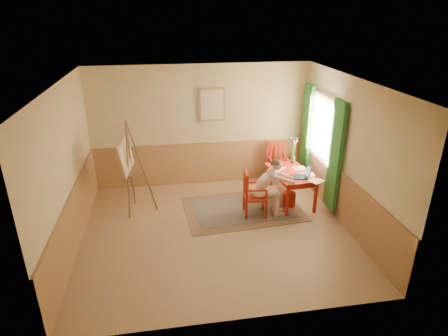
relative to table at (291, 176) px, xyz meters
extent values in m
cube|color=#A27F5B|center=(-1.74, -0.89, -0.64)|extent=(5.00, 4.50, 0.02)
cube|color=white|center=(-1.74, -0.89, 2.18)|extent=(5.00, 4.50, 0.02)
cube|color=tan|center=(-1.74, 1.37, 0.77)|extent=(5.00, 0.02, 2.80)
cube|color=tan|center=(-1.74, -3.15, 0.77)|extent=(5.00, 0.02, 2.80)
cube|color=tan|center=(-4.25, -0.89, 0.77)|extent=(0.02, 4.50, 2.80)
cube|color=tan|center=(0.77, -0.89, 0.77)|extent=(0.02, 4.50, 2.80)
cube|color=tan|center=(-1.74, 1.34, -0.13)|extent=(5.00, 0.04, 1.00)
cube|color=tan|center=(-4.22, -0.89, -0.13)|extent=(0.04, 4.50, 1.00)
cube|color=tan|center=(0.74, -0.89, -0.13)|extent=(0.04, 4.50, 1.00)
cube|color=white|center=(0.73, 0.21, 0.92)|extent=(0.02, 1.00, 1.30)
cube|color=tan|center=(0.71, 0.21, 0.92)|extent=(0.03, 1.12, 1.42)
cube|color=#307C45|center=(0.66, -0.57, 0.62)|extent=(0.08, 0.45, 2.20)
cube|color=#307C45|center=(0.66, 0.99, 0.62)|extent=(0.08, 0.45, 2.20)
cube|color=tan|center=(-1.49, 1.32, 1.27)|extent=(0.60, 0.04, 0.76)
cube|color=beige|center=(-1.49, 1.30, 1.27)|extent=(0.50, 0.02, 0.66)
cube|color=#8C7251|center=(-1.06, -0.15, -0.62)|extent=(2.52, 1.78, 0.01)
cube|color=#131E31|center=(-1.06, -0.15, -0.62)|extent=(2.09, 1.35, 0.01)
cube|color=red|center=(0.00, 0.00, 0.07)|extent=(0.84, 1.27, 0.04)
cube|color=red|center=(0.00, 0.00, 0.00)|extent=(0.73, 1.16, 0.10)
cube|color=red|center=(-0.25, -0.58, -0.29)|extent=(0.06, 0.06, 0.68)
cube|color=red|center=(0.37, -0.52, -0.29)|extent=(0.06, 0.06, 0.68)
cube|color=red|center=(-0.37, 0.52, -0.29)|extent=(0.06, 0.06, 0.68)
cube|color=red|center=(0.25, 0.58, -0.29)|extent=(0.06, 0.06, 0.68)
cube|color=red|center=(-0.87, -0.41, -0.22)|extent=(0.48, 0.46, 0.04)
cube|color=red|center=(-1.08, -0.58, -0.44)|extent=(0.05, 0.05, 0.39)
cube|color=red|center=(-0.69, -0.61, -0.44)|extent=(0.05, 0.05, 0.39)
cube|color=red|center=(-1.04, -0.21, -0.44)|extent=(0.05, 0.05, 0.39)
cube|color=red|center=(-0.65, -0.24, -0.44)|extent=(0.05, 0.05, 0.39)
cube|color=red|center=(-1.08, -0.58, 0.06)|extent=(0.05, 0.05, 0.53)
cube|color=red|center=(-1.04, -0.21, 0.06)|extent=(0.05, 0.05, 0.53)
cube|color=red|center=(-1.06, -0.39, 0.30)|extent=(0.09, 0.42, 0.06)
cube|color=red|center=(-1.07, -0.49, 0.05)|extent=(0.03, 0.05, 0.43)
cube|color=red|center=(-1.06, -0.39, 0.05)|extent=(0.03, 0.05, 0.43)
cube|color=red|center=(-1.05, -0.30, 0.05)|extent=(0.03, 0.05, 0.43)
cube|color=red|center=(-0.88, -0.60, 0.01)|extent=(0.39, 0.07, 0.03)
cube|color=red|center=(-0.70, -0.61, -0.09)|extent=(0.04, 0.04, 0.21)
cube|color=red|center=(-0.85, -0.22, 0.01)|extent=(0.39, 0.07, 0.03)
cube|color=red|center=(-0.66, -0.24, -0.09)|extent=(0.04, 0.04, 0.21)
cube|color=red|center=(-0.01, 0.93, -0.20)|extent=(0.46, 0.48, 0.05)
cube|color=red|center=(-0.20, 1.14, -0.43)|extent=(0.05, 0.05, 0.41)
cube|color=red|center=(-0.21, 0.73, -0.43)|extent=(0.05, 0.05, 0.41)
cube|color=red|center=(0.19, 1.13, -0.43)|extent=(0.05, 0.05, 0.41)
cube|color=red|center=(0.18, 0.71, -0.43)|extent=(0.05, 0.05, 0.41)
cube|color=red|center=(-0.20, 1.14, 0.10)|extent=(0.05, 0.05, 0.55)
cube|color=red|center=(0.19, 1.13, 0.10)|extent=(0.05, 0.05, 0.55)
cube|color=red|center=(0.00, 1.13, 0.34)|extent=(0.44, 0.06, 0.06)
cube|color=red|center=(-0.10, 1.13, 0.08)|extent=(0.05, 0.03, 0.45)
cube|color=red|center=(0.00, 1.13, 0.08)|extent=(0.05, 0.03, 0.45)
cube|color=red|center=(0.10, 1.13, 0.08)|extent=(0.05, 0.03, 0.45)
cube|color=red|center=(-0.21, 0.93, 0.04)|extent=(0.05, 0.41, 0.04)
cube|color=red|center=(-0.21, 0.74, -0.07)|extent=(0.04, 0.04, 0.22)
cube|color=red|center=(0.19, 0.92, 0.04)|extent=(0.05, 0.41, 0.04)
cube|color=red|center=(0.18, 0.72, -0.07)|extent=(0.04, 0.04, 0.22)
ellipsoid|color=beige|center=(-0.85, -0.43, -0.09)|extent=(0.30, 0.36, 0.22)
cylinder|color=beige|center=(-0.65, -0.53, -0.10)|extent=(0.44, 0.19, 0.15)
cylinder|color=beige|center=(-0.64, -0.36, -0.10)|extent=(0.44, 0.19, 0.15)
cylinder|color=beige|center=(-0.45, -0.55, -0.36)|extent=(0.12, 0.12, 0.49)
cylinder|color=beige|center=(-0.44, -0.38, -0.36)|extent=(0.12, 0.12, 0.49)
cube|color=beige|center=(-0.39, -0.55, -0.59)|extent=(0.21, 0.10, 0.07)
cube|color=beige|center=(-0.38, -0.38, -0.59)|extent=(0.21, 0.10, 0.07)
ellipsoid|color=beige|center=(-0.70, -0.44, 0.12)|extent=(0.49, 0.32, 0.51)
ellipsoid|color=beige|center=(-0.56, -0.45, 0.30)|extent=(0.22, 0.30, 0.17)
sphere|color=beige|center=(-0.46, -0.46, 0.46)|extent=(0.21, 0.21, 0.19)
ellipsoid|color=#532F1D|center=(-0.48, -0.46, 0.52)|extent=(0.20, 0.20, 0.14)
sphere|color=#532F1D|center=(-0.56, -0.45, 0.51)|extent=(0.11, 0.11, 0.10)
cylinder|color=beige|center=(-0.48, -0.60, 0.25)|extent=(0.22, 0.12, 0.14)
cylinder|color=beige|center=(-0.27, -0.60, 0.17)|extent=(0.29, 0.11, 0.16)
sphere|color=beige|center=(-0.39, -0.62, 0.22)|extent=(0.09, 0.09, 0.09)
sphere|color=beige|center=(-0.14, -0.58, 0.12)|extent=(0.08, 0.08, 0.07)
cylinder|color=beige|center=(-0.46, -0.32, 0.25)|extent=(0.21, 0.09, 0.14)
cylinder|color=beige|center=(-0.25, -0.36, 0.17)|extent=(0.29, 0.16, 0.16)
sphere|color=beige|center=(-0.37, -0.32, 0.22)|extent=(0.09, 0.09, 0.09)
sphere|color=beige|center=(-0.12, -0.40, 0.12)|extent=(0.08, 0.08, 0.07)
cube|color=#1E2338|center=(0.05, -0.30, 0.10)|extent=(0.35, 0.26, 0.02)
cube|color=#2D3342|center=(0.05, -0.30, 0.10)|extent=(0.31, 0.21, 0.00)
cube|color=#1E2338|center=(0.25, -0.32, 0.22)|extent=(0.09, 0.25, 0.23)
cube|color=#99BFF2|center=(0.24, -0.31, 0.22)|extent=(0.07, 0.20, 0.18)
cube|color=white|center=(0.36, -0.53, 0.09)|extent=(0.34, 0.31, 0.00)
cube|color=white|center=(0.24, 0.16, 0.09)|extent=(0.31, 0.24, 0.00)
cube|color=white|center=(-0.20, 0.22, 0.09)|extent=(0.34, 0.33, 0.00)
cube|color=white|center=(0.30, -0.19, 0.09)|extent=(0.29, 0.21, 0.00)
cylinder|color=#3F724C|center=(0.20, 0.48, 0.17)|extent=(0.10, 0.10, 0.15)
cylinder|color=#3F7233|center=(0.18, 0.53, 0.42)|extent=(0.06, 0.13, 0.40)
sphere|color=#728CD8|center=(0.15, 0.59, 0.62)|extent=(0.06, 0.06, 0.06)
cylinder|color=#3F7233|center=(0.17, 0.44, 0.43)|extent=(0.06, 0.09, 0.42)
sphere|color=pink|center=(0.15, 0.40, 0.64)|extent=(0.04, 0.04, 0.04)
cylinder|color=#3F7233|center=(0.21, 0.49, 0.38)|extent=(0.03, 0.04, 0.31)
sphere|color=pink|center=(0.22, 0.51, 0.53)|extent=(0.05, 0.05, 0.05)
cylinder|color=#3F7233|center=(0.17, 0.42, 0.42)|extent=(0.07, 0.12, 0.39)
sphere|color=#728CD8|center=(0.14, 0.37, 0.61)|extent=(0.06, 0.06, 0.06)
cylinder|color=#3F7233|center=(0.24, 0.51, 0.39)|extent=(0.09, 0.08, 0.35)
sphere|color=pink|center=(0.28, 0.55, 0.57)|extent=(0.05, 0.05, 0.05)
cylinder|color=#3F7233|center=(0.22, 0.49, 0.40)|extent=(0.05, 0.05, 0.35)
sphere|color=pink|center=(0.24, 0.51, 0.57)|extent=(0.05, 0.05, 0.05)
cylinder|color=#3F7233|center=(0.24, 0.52, 0.42)|extent=(0.08, 0.10, 0.40)
sphere|color=#728CD8|center=(0.27, 0.56, 0.62)|extent=(0.05, 0.05, 0.05)
cylinder|color=#B32411|center=(-0.06, -0.16, -0.48)|extent=(0.35, 0.35, 0.30)
cylinder|color=#8F5F37|center=(-3.34, 0.02, 0.33)|extent=(0.14, 0.35, 1.93)
cylinder|color=#8F5F37|center=(-3.30, 0.33, 0.33)|extent=(0.05, 0.36, 1.93)
cylinder|color=#8F5F37|center=(-3.06, 0.14, 0.33)|extent=(0.51, 0.10, 1.94)
cylinder|color=#8F5F37|center=(-3.34, 0.18, 0.26)|extent=(0.10, 0.54, 0.03)
cube|color=#8F5F37|center=(-3.28, 0.17, 0.26)|extent=(0.14, 0.59, 0.03)
cube|color=tan|center=(-3.37, 0.18, 0.59)|extent=(0.25, 0.87, 0.64)
cube|color=beige|center=(-3.35, 0.18, 0.59)|extent=(0.20, 0.78, 0.56)
camera|label=1|loc=(-2.59, -7.00, 3.27)|focal=30.45mm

